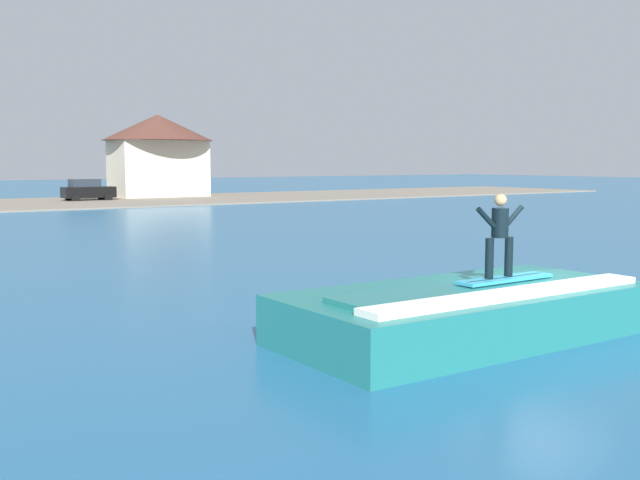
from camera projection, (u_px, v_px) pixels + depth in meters
ground_plane at (540, 328)px, 14.97m from camera, size 260.00×260.00×0.00m
wave_crest at (467, 312)px, 14.12m from camera, size 7.17×3.36×1.05m
surfboard at (505, 279)px, 14.33m from camera, size 2.25×0.50×0.06m
surfer at (500, 231)px, 14.24m from camera, size 1.24×0.32×1.60m
shoreline_bank at (3, 205)px, 56.65m from camera, size 120.00×17.05×0.11m
car_far_shore at (88, 190)px, 62.15m from camera, size 4.17×2.07×1.86m
house_gabled_white at (158, 147)px, 68.34m from camera, size 9.96×9.96×7.54m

